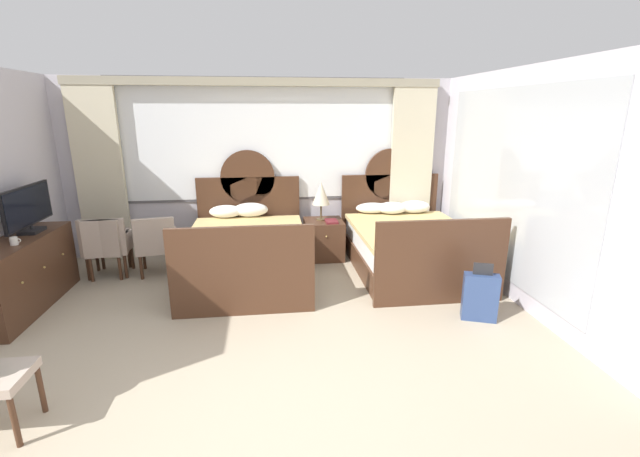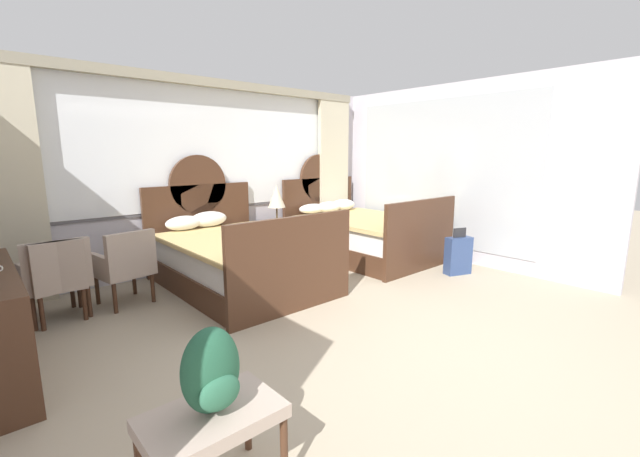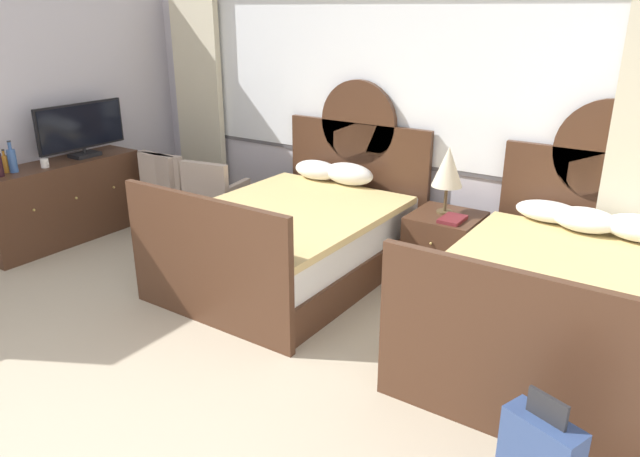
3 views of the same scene
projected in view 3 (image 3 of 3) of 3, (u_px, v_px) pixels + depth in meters
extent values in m
plane|color=tan|center=(36.00, 457.00, 3.20)|extent=(24.00, 24.00, 0.00)
cube|color=silver|center=(384.00, 110.00, 5.73)|extent=(5.93, 0.07, 2.70)
cube|color=#575459|center=(384.00, 66.00, 5.54)|extent=(4.41, 0.02, 1.85)
cube|color=white|center=(384.00, 66.00, 5.54)|extent=(4.33, 0.02, 1.77)
cube|color=beige|center=(199.00, 98.00, 6.88)|extent=(0.67, 0.08, 2.60)
cube|color=#472B1C|center=(294.00, 259.00, 5.34)|extent=(1.50, 2.12, 0.30)
cube|color=white|center=(294.00, 229.00, 5.23)|extent=(1.44, 2.02, 0.29)
cube|color=tan|center=(288.00, 213.00, 5.11)|extent=(1.54, 1.92, 0.06)
cube|color=#472B1C|center=(357.00, 183.00, 6.02)|extent=(1.58, 0.06, 1.23)
cylinder|color=#472B1C|center=(358.00, 123.00, 5.80)|extent=(0.83, 0.06, 0.83)
cube|color=#472B1C|center=(206.00, 263.00, 4.36)|extent=(1.58, 0.06, 1.03)
ellipsoid|color=white|center=(317.00, 170.00, 5.97)|extent=(0.49, 0.26, 0.19)
ellipsoid|color=white|center=(349.00, 174.00, 5.79)|extent=(0.53, 0.27, 0.21)
cube|color=#472B1C|center=(554.00, 332.00, 4.14)|extent=(1.50, 2.12, 0.30)
cube|color=white|center=(560.00, 294.00, 4.04)|extent=(1.44, 2.02, 0.29)
cube|color=tan|center=(561.00, 275.00, 3.92)|extent=(1.54, 1.92, 0.06)
cube|color=#472B1C|center=(595.00, 226.00, 4.83)|extent=(1.58, 0.06, 1.23)
cylinder|color=#472B1C|center=(608.00, 152.00, 4.61)|extent=(0.83, 0.06, 0.83)
cube|color=#472B1C|center=(512.00, 359.00, 3.17)|extent=(1.58, 0.06, 1.03)
ellipsoid|color=white|center=(549.00, 211.00, 4.80)|extent=(0.53, 0.30, 0.16)
ellipsoid|color=white|center=(585.00, 220.00, 4.58)|extent=(0.48, 0.33, 0.18)
ellipsoid|color=white|center=(639.00, 228.00, 4.39)|extent=(0.49, 0.32, 0.19)
cube|color=#472B1C|center=(444.00, 247.00, 5.24)|extent=(0.58, 0.58, 0.60)
sphere|color=tan|center=(431.00, 243.00, 4.95)|extent=(0.02, 0.02, 0.02)
cylinder|color=brown|center=(445.00, 212.00, 5.18)|extent=(0.14, 0.14, 0.02)
cylinder|color=brown|center=(446.00, 198.00, 5.14)|extent=(0.03, 0.03, 0.22)
cone|color=beige|center=(448.00, 167.00, 5.04)|extent=(0.27, 0.27, 0.35)
cube|color=maroon|center=(452.00, 219.00, 4.98)|extent=(0.18, 0.26, 0.03)
cube|color=#472B1C|center=(63.00, 202.00, 6.08)|extent=(0.48, 1.65, 0.83)
sphere|color=tan|center=(114.00, 187.00, 6.27)|extent=(0.03, 0.03, 0.03)
sphere|color=tan|center=(76.00, 198.00, 5.92)|extent=(0.03, 0.03, 0.03)
sphere|color=tan|center=(34.00, 210.00, 5.56)|extent=(0.03, 0.03, 0.03)
cube|color=black|center=(85.00, 155.00, 6.16)|extent=(0.20, 0.28, 0.04)
cylinder|color=black|center=(84.00, 150.00, 6.14)|extent=(0.04, 0.04, 0.05)
cube|color=black|center=(81.00, 126.00, 6.05)|extent=(0.04, 0.99, 0.46)
cube|color=black|center=(82.00, 126.00, 6.04)|extent=(0.01, 0.95, 0.42)
cylinder|color=#B7701E|center=(5.00, 164.00, 5.54)|extent=(0.06, 0.06, 0.16)
cylinder|color=#B7701E|center=(3.00, 153.00, 5.50)|extent=(0.02, 0.02, 0.06)
cylinder|color=black|center=(3.00, 150.00, 5.49)|extent=(0.03, 0.03, 0.01)
cylinder|color=#385B99|center=(12.00, 161.00, 5.54)|extent=(0.08, 0.08, 0.22)
cylinder|color=#385B99|center=(9.00, 145.00, 5.49)|extent=(0.03, 0.03, 0.08)
cylinder|color=black|center=(9.00, 141.00, 5.48)|extent=(0.04, 0.04, 0.01)
cylinder|color=white|center=(45.00, 163.00, 5.73)|extent=(0.08, 0.08, 0.08)
torus|color=white|center=(47.00, 163.00, 5.70)|extent=(0.05, 0.01, 0.05)
cube|color=#B29E8E|center=(218.00, 200.00, 6.20)|extent=(0.60, 0.60, 0.10)
cube|color=#B29E8E|center=(205.00, 182.00, 5.93)|extent=(0.53, 0.17, 0.41)
cube|color=#B29E8E|center=(237.00, 191.00, 6.07)|extent=(0.14, 0.47, 0.16)
cube|color=#B29E8E|center=(199.00, 186.00, 6.25)|extent=(0.14, 0.47, 0.16)
cylinder|color=#472B1C|center=(247.00, 216.00, 6.38)|extent=(0.04, 0.04, 0.34)
cylinder|color=#472B1C|center=(214.00, 211.00, 6.54)|extent=(0.04, 0.04, 0.34)
cylinder|color=#472B1C|center=(226.00, 229.00, 6.02)|extent=(0.04, 0.04, 0.34)
cylinder|color=#472B1C|center=(192.00, 223.00, 6.18)|extent=(0.04, 0.04, 0.34)
cube|color=#B29E8E|center=(176.00, 190.00, 6.54)|extent=(0.61, 0.61, 0.10)
cube|color=#B29E8E|center=(161.00, 173.00, 6.26)|extent=(0.53, 0.17, 0.41)
cube|color=#B29E8E|center=(192.00, 181.00, 6.41)|extent=(0.14, 0.47, 0.16)
cube|color=#B29E8E|center=(158.00, 177.00, 6.58)|extent=(0.14, 0.47, 0.16)
cylinder|color=#472B1C|center=(204.00, 206.00, 6.72)|extent=(0.04, 0.04, 0.34)
cylinder|color=#472B1C|center=(174.00, 201.00, 6.88)|extent=(0.04, 0.04, 0.34)
cylinder|color=#472B1C|center=(182.00, 217.00, 6.36)|extent=(0.04, 0.04, 0.34)
cylinder|color=#472B1C|center=(150.00, 212.00, 6.52)|extent=(0.04, 0.04, 0.34)
cube|color=#B29E8E|center=(176.00, 190.00, 6.54)|extent=(0.56, 0.56, 0.10)
cube|color=#B29E8E|center=(157.00, 172.00, 6.29)|extent=(0.53, 0.12, 0.41)
cube|color=#B29E8E|center=(188.00, 183.00, 6.36)|extent=(0.10, 0.47, 0.16)
cube|color=#B29E8E|center=(162.00, 176.00, 6.63)|extent=(0.10, 0.47, 0.16)
cylinder|color=#472B1C|center=(204.00, 208.00, 6.65)|extent=(0.04, 0.04, 0.34)
cylinder|color=#472B1C|center=(181.00, 201.00, 6.89)|extent=(0.04, 0.04, 0.34)
cylinder|color=#472B1C|center=(174.00, 218.00, 6.34)|extent=(0.04, 0.04, 0.34)
cylinder|color=#472B1C|center=(150.00, 210.00, 6.59)|extent=(0.04, 0.04, 0.34)
cube|color=#232326|center=(547.00, 408.00, 2.67)|extent=(0.20, 0.09, 0.13)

